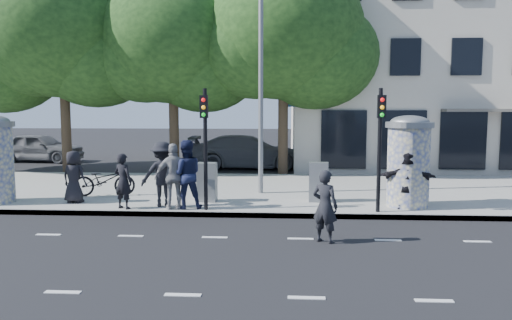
# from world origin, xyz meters

# --- Properties ---
(ground) EXTENTS (120.00, 120.00, 0.00)m
(ground) POSITION_xyz_m (0.00, 0.00, 0.00)
(ground) COLOR black
(ground) RESTS_ON ground
(sidewalk) EXTENTS (40.00, 8.00, 0.15)m
(sidewalk) POSITION_xyz_m (0.00, 7.50, 0.07)
(sidewalk) COLOR gray
(sidewalk) RESTS_ON ground
(curb) EXTENTS (40.00, 0.10, 0.16)m
(curb) POSITION_xyz_m (0.00, 3.55, 0.07)
(curb) COLOR slate
(curb) RESTS_ON ground
(lane_dash_near) EXTENTS (32.00, 0.12, 0.01)m
(lane_dash_near) POSITION_xyz_m (0.00, -2.20, 0.00)
(lane_dash_near) COLOR silver
(lane_dash_near) RESTS_ON ground
(lane_dash_far) EXTENTS (32.00, 0.12, 0.01)m
(lane_dash_far) POSITION_xyz_m (0.00, 1.40, 0.00)
(lane_dash_far) COLOR silver
(lane_dash_far) RESTS_ON ground
(ad_column_right) EXTENTS (1.36, 1.36, 2.65)m
(ad_column_right) POSITION_xyz_m (5.20, 4.70, 1.54)
(ad_column_right) COLOR beige
(ad_column_right) RESTS_ON sidewalk
(traffic_pole_near) EXTENTS (0.22, 0.31, 3.40)m
(traffic_pole_near) POSITION_xyz_m (-0.60, 3.79, 2.23)
(traffic_pole_near) COLOR black
(traffic_pole_near) RESTS_ON sidewalk
(traffic_pole_far) EXTENTS (0.22, 0.31, 3.40)m
(traffic_pole_far) POSITION_xyz_m (4.20, 3.79, 2.23)
(traffic_pole_far) COLOR black
(traffic_pole_far) RESTS_ON sidewalk
(street_lamp) EXTENTS (0.25, 0.93, 8.00)m
(street_lamp) POSITION_xyz_m (0.80, 6.63, 4.79)
(street_lamp) COLOR slate
(street_lamp) RESTS_ON sidewalk
(tree_mid_left) EXTENTS (7.20, 7.20, 9.57)m
(tree_mid_left) POSITION_xyz_m (-8.50, 12.50, 6.50)
(tree_mid_left) COLOR #38281C
(tree_mid_left) RESTS_ON ground
(tree_near_left) EXTENTS (6.80, 6.80, 8.97)m
(tree_near_left) POSITION_xyz_m (-3.50, 12.70, 6.06)
(tree_near_left) COLOR #38281C
(tree_near_left) RESTS_ON ground
(tree_center) EXTENTS (7.00, 7.00, 9.30)m
(tree_center) POSITION_xyz_m (1.50, 12.30, 6.31)
(tree_center) COLOR #38281C
(tree_center) RESTS_ON ground
(building) EXTENTS (20.30, 15.85, 12.00)m
(building) POSITION_xyz_m (12.00, 19.99, 5.99)
(building) COLOR beige
(building) RESTS_ON ground
(ped_a) EXTENTS (0.87, 0.67, 1.58)m
(ped_a) POSITION_xyz_m (-4.74, 4.63, 0.94)
(ped_a) COLOR black
(ped_a) RESTS_ON sidewalk
(ped_b) EXTENTS (0.68, 0.58, 1.59)m
(ped_b) POSITION_xyz_m (-2.97, 3.85, 0.94)
(ped_b) COLOR black
(ped_b) RESTS_ON sidewalk
(ped_c) EXTENTS (1.12, 0.97, 1.96)m
(ped_c) POSITION_xyz_m (-1.20, 3.99, 1.13)
(ped_c) COLOR #181D3D
(ped_c) RESTS_ON sidewalk
(ped_d) EXTENTS (1.37, 1.01, 1.89)m
(ped_d) POSITION_xyz_m (-1.95, 4.28, 1.10)
(ped_d) COLOR black
(ped_d) RESTS_ON sidewalk
(ped_e) EXTENTS (1.24, 0.94, 1.87)m
(ped_e) POSITION_xyz_m (-1.50, 3.85, 1.09)
(ped_e) COLOR gray
(ped_e) RESTS_ON sidewalk
(ped_f) EXTENTS (1.66, 0.82, 1.71)m
(ped_f) POSITION_xyz_m (5.09, 4.31, 1.01)
(ped_f) COLOR black
(ped_f) RESTS_ON sidewalk
(man_road) EXTENTS (0.72, 0.64, 1.65)m
(man_road) POSITION_xyz_m (2.54, 1.16, 0.83)
(man_road) COLOR black
(man_road) RESTS_ON ground
(bicycle) EXTENTS (1.13, 2.06, 1.03)m
(bicycle) POSITION_xyz_m (-4.27, 5.83, 0.66)
(bicycle) COLOR black
(bicycle) RESTS_ON sidewalk
(cabinet_left) EXTENTS (0.59, 0.45, 1.20)m
(cabinet_left) POSITION_xyz_m (-0.76, 5.08, 0.75)
(cabinet_left) COLOR gray
(cabinet_left) RESTS_ON sidewalk
(cabinet_right) EXTENTS (0.61, 0.46, 1.21)m
(cabinet_right) POSITION_xyz_m (2.65, 5.28, 0.75)
(cabinet_right) COLOR slate
(cabinet_right) RESTS_ON sidewalk
(car_left) EXTENTS (2.21, 4.82, 1.60)m
(car_left) POSITION_xyz_m (-12.06, 16.96, 0.80)
(car_left) COLOR #5A5B61
(car_left) RESTS_ON ground
(car_right) EXTENTS (2.49, 5.75, 1.65)m
(car_right) POSITION_xyz_m (-0.26, 14.59, 0.82)
(car_right) COLOR #57585F
(car_right) RESTS_ON ground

